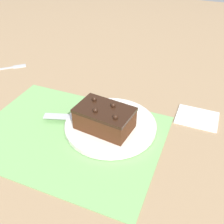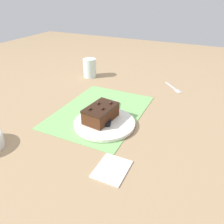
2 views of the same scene
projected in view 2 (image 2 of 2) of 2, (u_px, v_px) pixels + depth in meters
name	position (u px, v px, depth m)	size (l,w,h in m)	color
ground_plane	(100.00, 112.00, 0.94)	(3.00, 3.00, 0.00)	#9E7F5B
placemat_woven	(100.00, 111.00, 0.94)	(0.46, 0.34, 0.00)	#7AB266
cake_plate	(105.00, 123.00, 0.84)	(0.24, 0.24, 0.01)	white
chocolate_cake	(101.00, 113.00, 0.84)	(0.15, 0.10, 0.07)	#472614
serving_knife	(110.00, 116.00, 0.86)	(0.21, 0.08, 0.01)	black
drinking_glass	(90.00, 68.00, 1.28)	(0.08, 0.08, 0.11)	silver
folded_napkin	(112.00, 168.00, 0.64)	(0.11, 0.09, 0.01)	white
dessert_fork	(174.00, 88.00, 1.15)	(0.12, 0.11, 0.01)	#B7BABF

